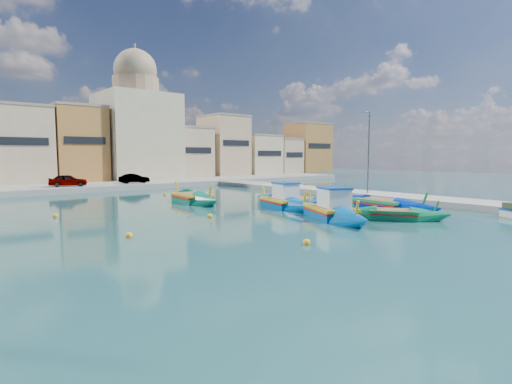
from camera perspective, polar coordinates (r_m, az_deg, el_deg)
name	(u,v)px	position (r m, az deg, el deg)	size (l,w,h in m)	color
ground	(271,231)	(21.44, 2.09, -5.53)	(160.00, 160.00, 0.00)	#153B41
east_quay	(433,201)	(35.90, 23.99, -1.17)	(4.00, 70.00, 0.50)	gray
north_quay	(84,187)	(49.83, -23.34, 0.62)	(80.00, 8.00, 0.60)	gray
north_townhouses	(117,148)	(58.81, -19.31, 6.00)	(83.20, 7.87, 10.19)	tan
church_block	(137,124)	(60.79, -16.65, 9.27)	(10.00, 10.00, 19.10)	#C0B48F
quay_street_lamp	(368,151)	(38.25, 15.73, 5.60)	(1.18, 0.16, 8.00)	#595B60
parked_cars	(22,182)	(46.86, -30.43, 1.18)	(25.35, 2.65, 1.32)	#4C1919
luzzu_turquoise_cabin	(330,212)	(25.98, 10.57, -2.85)	(6.18, 9.75, 3.15)	#0057AA
luzzu_blue_cabin	(283,203)	(30.66, 3.82, -1.54)	(3.90, 8.76, 3.01)	#0055A0
luzzu_cyan_mid	(305,203)	(31.98, 7.05, -1.53)	(2.25, 7.54, 2.20)	#005C9B
luzzu_green	(192,199)	(34.21, -9.10, -0.99)	(2.94, 8.97, 2.78)	#0A6D51
luzzu_blue_south	(381,206)	(30.77, 17.45, -1.89)	(3.03, 9.87, 2.81)	#002AAA
luzzu_cyan_south	(393,216)	(26.45, 18.98, -3.23)	(5.46, 6.73, 2.17)	#0B7548
mooring_buoys	(225,212)	(27.68, -4.46, -2.90)	(20.41, 24.37, 0.36)	#FFA81A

